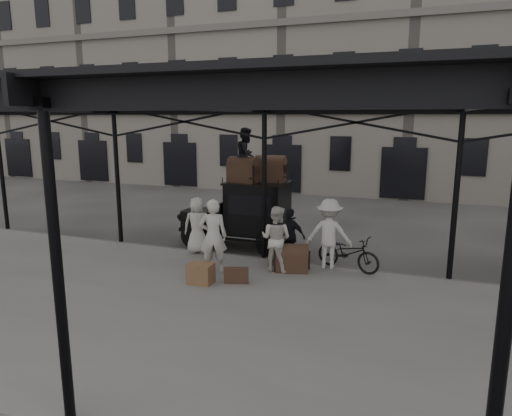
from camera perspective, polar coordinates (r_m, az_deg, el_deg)
The scene contains 18 objects.
ground at distance 11.69m, azimuth -2.34°, elevation -9.69°, with size 120.00×120.00×0.00m, color #383533.
platform at distance 9.99m, azimuth -6.91°, elevation -13.09°, with size 28.00×8.00×0.15m, color slate.
canopy at distance 9.36m, azimuth -6.78°, elevation 13.74°, with size 22.50×9.00×4.74m.
building_frontage at distance 28.50m, azimuth 12.34°, elevation 16.74°, with size 64.00×8.00×14.00m, color slate.
taxi at distance 14.66m, azimuth -0.93°, elevation -0.43°, with size 3.65×1.55×2.18m.
porter_left at distance 11.95m, azimuth -5.38°, elevation -3.52°, with size 0.72×0.47×1.97m, color beige.
porter_midleft at distance 12.10m, azimuth 2.52°, elevation -3.83°, with size 0.85×0.66×1.75m, color beige.
porter_centre at distance 13.79m, azimuth -7.32°, elevation -2.13°, with size 0.83×0.54×1.71m, color beige.
porter_official at distance 12.75m, azimuth 4.28°, elevation -3.52°, with size 0.91×0.38×1.56m, color black.
porter_right at distance 12.46m, azimuth 9.13°, elevation -3.18°, with size 1.23×0.71×1.90m, color beige.
bicycle at distance 12.50m, azimuth 11.44°, elevation -5.49°, with size 0.63×1.80×0.95m, color black.
porter_roof at distance 14.32m, azimuth -1.21°, elevation 6.65°, with size 0.82×0.64×1.69m, color black.
steamer_trunk_roof_near at distance 14.25m, azimuth -1.61°, elevation 4.57°, with size 0.91×0.56×0.67m, color #4A3122, non-canonical shape.
steamer_trunk_roof_far at distance 14.41m, azimuth 1.84°, elevation 4.69°, with size 0.94×0.58×0.69m, color #4A3122, non-canonical shape.
steamer_trunk_platform at distance 12.24m, azimuth 4.56°, elevation -6.46°, with size 0.84×0.52×0.62m, color #4A3122, non-canonical shape.
wicker_hamper at distance 11.44m, azimuth -6.92°, elevation -8.12°, with size 0.60×0.45×0.50m, color #936944.
suitcase_upright at distance 12.91m, azimuth 2.20°, elevation -5.87°, with size 0.15×0.60×0.45m, color #4A3122.
suitcase_flat at distance 11.37m, azimuth -2.49°, elevation -8.42°, with size 0.60×0.15×0.40m, color #4A3122.
Camera 1 is at (4.26, -10.04, 4.19)m, focal length 32.00 mm.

